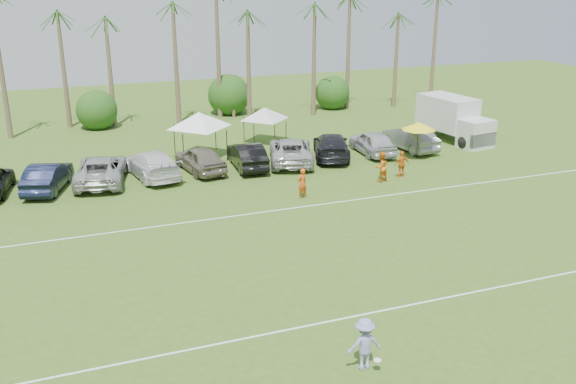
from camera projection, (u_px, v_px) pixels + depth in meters
name	position (u px, v px, depth m)	size (l,w,h in m)	color
ground	(370.00, 345.00, 23.04)	(120.00, 120.00, 0.00)	#3B5B1B
field_lines	(291.00, 257.00, 30.10)	(80.00, 12.10, 0.01)	white
palm_tree_2	(7.00, 18.00, 49.53)	(2.40, 2.40, 10.90)	brown
palm_tree_3	(60.00, 6.00, 50.59)	(2.40, 2.40, 11.90)	brown
palm_tree_4	(115.00, 37.00, 52.78)	(2.40, 2.40, 8.90)	brown
palm_tree_5	(163.00, 25.00, 53.84)	(2.40, 2.40, 9.90)	brown
palm_tree_6	(209.00, 13.00, 54.90)	(2.40, 2.40, 10.90)	brown
palm_tree_7	(253.00, 2.00, 55.97)	(2.40, 2.40, 11.90)	brown
palm_tree_8	(305.00, 31.00, 58.50)	(2.40, 2.40, 8.90)	brown
palm_tree_9	(355.00, 19.00, 59.89)	(2.40, 2.40, 9.90)	brown
palm_tree_10	(402.00, 9.00, 61.29)	(2.40, 2.40, 10.90)	brown
bush_tree_1	(95.00, 105.00, 54.86)	(4.00, 4.00, 4.00)	brown
bush_tree_2	(230.00, 96.00, 58.89)	(4.00, 4.00, 4.00)	brown
bush_tree_3	(330.00, 89.00, 62.25)	(4.00, 4.00, 4.00)	brown
sideline_player_a	(302.00, 183.00, 37.60)	(0.66, 0.43, 1.81)	#D45417
sideline_player_b	(381.00, 167.00, 40.48)	(0.95, 0.74, 1.95)	orange
sideline_player_c	(402.00, 164.00, 41.38)	(1.02, 0.43, 1.74)	orange
box_truck	(454.00, 118.00, 50.02)	(3.34, 6.80, 3.36)	silver
canopy_tent_left	(199.00, 112.00, 45.01)	(4.73, 4.73, 3.83)	black
canopy_tent_right	(264.00, 107.00, 49.06)	(3.99, 3.99, 3.24)	black
market_umbrella	(419.00, 126.00, 44.83)	(2.41, 2.41, 2.68)	black
frisbee_player	(364.00, 344.00, 21.38)	(1.26, 0.86, 1.88)	#908ECA
parked_car_1	(47.00, 176.00, 38.95)	(1.83, 5.23, 1.72)	black
parked_car_2	(101.00, 169.00, 40.32)	(2.86, 6.21, 1.72)	#A6A6A6
parked_car_3	(152.00, 164.00, 41.46)	(2.42, 5.94, 1.72)	white
parked_car_4	(200.00, 159.00, 42.51)	(2.04, 5.06, 1.72)	gray
parked_car_5	(247.00, 155.00, 43.36)	(1.83, 5.23, 1.72)	black
parked_car_6	(291.00, 151.00, 44.51)	(2.86, 6.21, 1.72)	#B0B0B0
parked_car_7	(331.00, 146.00, 45.77)	(2.42, 5.94, 1.72)	black
parked_car_8	(372.00, 142.00, 46.65)	(2.04, 5.06, 1.72)	#BCBAC2
parked_car_9	(410.00, 138.00, 47.77)	(1.83, 5.23, 1.72)	slate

